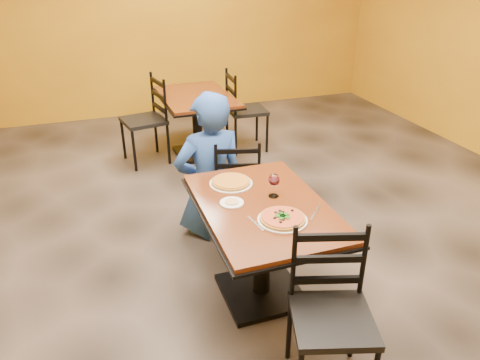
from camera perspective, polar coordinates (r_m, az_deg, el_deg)
name	(u,v)px	position (r m, az deg, el deg)	size (l,w,h in m)	color
floor	(239,255)	(3.80, -0.14, -9.40)	(7.00, 8.00, 0.01)	black
wall_back	(147,11)	(7.02, -11.54, 20.03)	(7.00, 0.01, 3.00)	gold
table_main	(263,229)	(3.10, 2.87, -6.17)	(0.83, 1.23, 0.75)	#672D10
table_second	(197,111)	(5.49, -5.44, 8.60)	(0.84, 1.22, 0.75)	#672D10
chair_main_near	(332,321)	(2.59, 11.51, -16.88)	(0.43, 0.43, 0.95)	black
chair_main_far	(236,182)	(3.99, -0.46, -0.25)	(0.39, 0.39, 0.86)	black
chair_second_left	(143,121)	(5.40, -12.00, 7.24)	(0.45, 0.45, 1.00)	black
chair_second_right	(247,111)	(5.68, 0.86, 8.68)	(0.45, 0.45, 0.99)	black
diner	(210,164)	(3.86, -3.83, 1.97)	(0.63, 0.41, 1.26)	#194A8C
plate_main	(282,220)	(2.83, 5.34, -5.03)	(0.31, 0.31, 0.01)	white
pizza_main	(283,218)	(2.82, 5.35, -4.75)	(0.28, 0.28, 0.02)	maroon
plate_far	(231,183)	(3.26, -1.14, -0.42)	(0.31, 0.31, 0.01)	white
pizza_far	(231,181)	(3.25, -1.15, -0.17)	(0.28, 0.28, 0.02)	gold
side_plate	(232,203)	(3.00, -1.04, -2.87)	(0.16, 0.16, 0.01)	white
dip	(232,202)	(3.00, -1.04, -2.72)	(0.09, 0.09, 0.01)	tan
wine_glass	(274,184)	(3.06, 4.27, -0.55)	(0.08, 0.08, 0.18)	white
fork	(256,223)	(2.79, 1.96, -5.45)	(0.01, 0.19, 0.00)	silver
knife	(315,212)	(2.94, 9.44, -4.00)	(0.01, 0.21, 0.00)	silver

